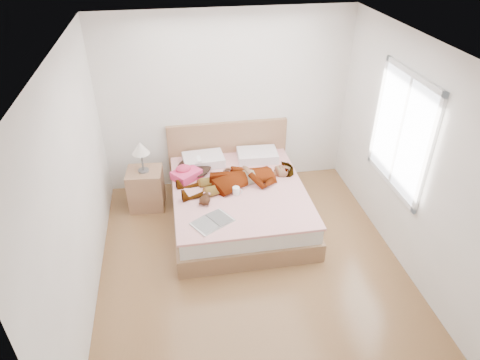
{
  "coord_description": "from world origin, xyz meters",
  "views": [
    {
      "loc": [
        -0.78,
        -3.73,
        3.68
      ],
      "look_at": [
        0.0,
        0.85,
        0.7
      ],
      "focal_mm": 32.0,
      "sensor_mm": 36.0,
      "label": 1
    }
  ],
  "objects": [
    {
      "name": "magazine",
      "position": [
        -0.43,
        0.27,
        0.52
      ],
      "size": [
        0.56,
        0.5,
        0.03
      ],
      "color": "white",
      "rests_on": "bed"
    },
    {
      "name": "woman",
      "position": [
        0.02,
        1.07,
        0.63
      ],
      "size": [
        1.77,
        0.94,
        0.23
      ],
      "primitive_type": "imported",
      "rotation": [
        0.0,
        0.0,
        -1.37
      ],
      "color": "white",
      "rests_on": "bed"
    },
    {
      "name": "coffee_mug",
      "position": [
        -0.05,
        0.81,
        0.56
      ],
      "size": [
        0.14,
        0.12,
        0.11
      ],
      "color": "white",
      "rests_on": "bed"
    },
    {
      "name": "nightstand",
      "position": [
        -1.25,
        1.47,
        0.34
      ],
      "size": [
        0.52,
        0.47,
        1.04
      ],
      "color": "brown",
      "rests_on": "ground"
    },
    {
      "name": "room_shell",
      "position": [
        1.77,
        0.3,
        1.5
      ],
      "size": [
        4.0,
        4.0,
        4.0
      ],
      "color": "white",
      "rests_on": "ground"
    },
    {
      "name": "bed",
      "position": [
        0.0,
        1.04,
        0.28
      ],
      "size": [
        1.8,
        2.08,
        1.0
      ],
      "color": "brown",
      "rests_on": "ground"
    },
    {
      "name": "plush_toy",
      "position": [
        -0.48,
        0.68,
        0.57
      ],
      "size": [
        0.18,
        0.23,
        0.12
      ],
      "color": "black",
      "rests_on": "bed"
    },
    {
      "name": "towel",
      "position": [
        -0.68,
        1.32,
        0.59
      ],
      "size": [
        0.46,
        0.45,
        0.19
      ],
      "color": "#F04184",
      "rests_on": "bed"
    },
    {
      "name": "phone",
      "position": [
        -0.48,
        1.47,
        0.71
      ],
      "size": [
        0.07,
        0.11,
        0.06
      ],
      "primitive_type": "cube",
      "rotation": [
        0.44,
        0.0,
        0.2
      ],
      "color": "silver",
      "rests_on": "bed"
    },
    {
      "name": "hair",
      "position": [
        -0.55,
        1.52,
        0.55
      ],
      "size": [
        0.65,
        0.72,
        0.09
      ],
      "primitive_type": "ellipsoid",
      "rotation": [
        0.0,
        0.0,
        -0.33
      ],
      "color": "black",
      "rests_on": "bed"
    },
    {
      "name": "ground",
      "position": [
        0.0,
        0.0,
        0.0
      ],
      "size": [
        4.0,
        4.0,
        0.0
      ],
      "primitive_type": "plane",
      "color": "#4C2F17",
      "rests_on": "ground"
    }
  ]
}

